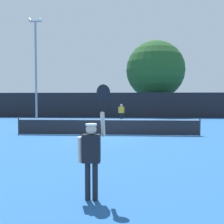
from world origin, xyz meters
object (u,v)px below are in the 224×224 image
Objects in this scene: parked_car_mid at (102,109)px; player_receiving at (121,111)px; light_pole at (36,65)px; large_tree at (155,70)px; player_serving at (92,150)px; tennis_ball at (67,130)px; parked_car_near at (64,109)px.

player_receiving is at bearing -68.80° from parked_car_mid.
light_pole reaches higher than parked_car_mid.
light_pole is at bearing 21.94° from player_receiving.
large_tree is at bearing 49.06° from light_pole.
player_serving is at bearing -77.67° from parked_car_mid.
parked_car_mid reaches higher than tennis_ball.
player_serving is 0.57× the size of parked_car_near.
player_receiving is at bearing -112.17° from large_tree.
large_tree is at bearing 82.11° from player_serving.
tennis_ball is at bearing -84.05° from parked_car_mid.
parked_car_mid reaches higher than player_receiving.
player_serving is 32.25m from parked_car_near.
large_tree is 2.28× the size of parked_car_near.
parked_car_near is at bearing 103.99° from tennis_ball.
parked_car_near is 0.99× the size of parked_car_mid.
parked_car_mid is (0.39, 20.31, 0.74)m from tennis_ball.
player_serving reaches higher than parked_car_near.
parked_car_near is 5.30m from parked_car_mid.
light_pole is 2.10× the size of parked_car_near.
light_pole is 0.92× the size of large_tree.
parked_car_near is at bearing -52.62° from player_receiving.
large_tree is (7.71, 18.46, 5.99)m from tennis_ball.
player_receiving is 0.18× the size of light_pole.
tennis_ball is at bearing -52.84° from light_pole.
light_pole reaches higher than player_receiving.
tennis_ball is 0.02× the size of parked_car_near.
parked_car_near and parked_car_mid have the same top height.
light_pole is 16.38m from parked_car_mid.
parked_car_mid is at bearing 95.28° from player_serving.
light_pole is 2.07× the size of parked_car_mid.
light_pole is at bearing 127.16° from tennis_ball.
player_receiving is 12.62m from parked_car_mid.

